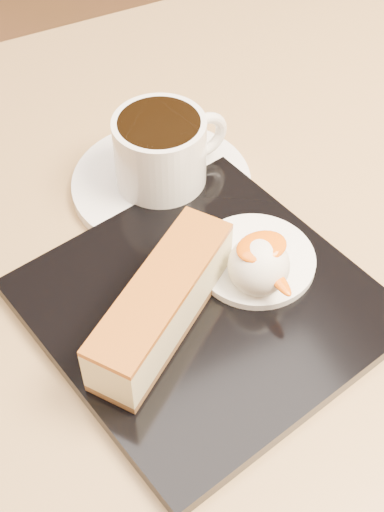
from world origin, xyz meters
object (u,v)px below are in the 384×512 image
table (198,410)px  cheesecake (162,304)px  dessert_plate (204,305)px  saucer (162,184)px  coffee_cup (162,150)px  ice_cream_scoop (259,266)px

table → cheesecake: cheesecake is taller
dessert_plate → cheesecake: 0.05m
table → cheesecake: bearing=-163.4°
cheesecake → saucer: size_ratio=0.90×
dessert_plate → coffee_cup: size_ratio=2.20×
ice_cream_scoop → saucer: (-0.01, 0.13, -0.03)m
ice_cream_scoop → saucer: 0.14m
dessert_plate → ice_cream_scoop: ice_cream_scoop is taller
coffee_cup → ice_cream_scoop: bearing=-88.7°
coffee_cup → cheesecake: bearing=-118.8°
dessert_plate → saucer: size_ratio=1.47×
table → ice_cream_scoop: 0.19m
dessert_plate → ice_cream_scoop: bearing=-7.1°
table → coffee_cup: size_ratio=8.01×
cheesecake → ice_cream_scoop: 0.08m
dessert_plate → table: bearing=112.5°
coffee_cup → dessert_plate: bearing=-105.9°
ice_cream_scoop → table: bearing=166.9°
ice_cream_scoop → coffee_cup: 0.14m
saucer → coffee_cup: 0.04m
table → dessert_plate: dessert_plate is taller
dessert_plate → saucer: dessert_plate is taller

